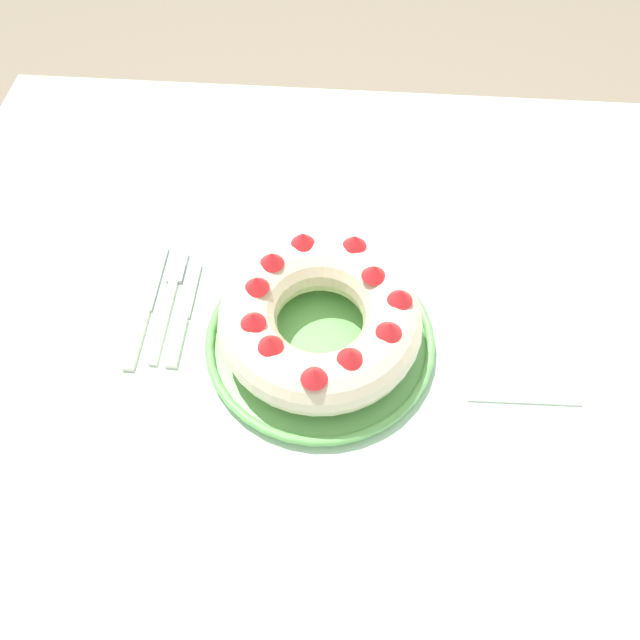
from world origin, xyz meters
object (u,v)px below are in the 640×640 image
Objects in this scene: fork at (170,297)px; cake_knife at (182,319)px; serving_knife at (144,313)px; napkin at (519,368)px; bundt_cake at (320,319)px; serving_dish at (320,340)px.

cake_knife is (0.03, -0.04, 0.00)m from fork.
serving_knife is 1.45× the size of napkin.
bundt_cake reaches higher than cake_knife.
serving_dish is 0.20m from cake_knife.
fork is 0.91× the size of serving_knife.
cake_knife reaches higher than fork.
cake_knife reaches higher than napkin.
bundt_cake is 0.20m from cake_knife.
serving_knife is at bearing 173.21° from serving_dish.
serving_dish is 0.05m from bundt_cake.
cake_knife is at bearing 173.25° from serving_dish.
serving_dish is at bearing -4.35° from cake_knife.
napkin is at bearing -5.77° from fork.
serving_knife is 0.52m from napkin.
cake_knife is at bearing 173.27° from bundt_cake.
fork is at bearing 164.88° from serving_dish.
serving_knife is (-0.03, -0.03, -0.00)m from fork.
napkin is at bearing -0.89° from serving_knife.
bundt_cake is at bearing 36.51° from serving_dish.
napkin is (0.27, -0.02, -0.06)m from bundt_cake.
fork is at bearing 127.07° from cake_knife.
serving_dish is at bearing -11.62° from fork.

